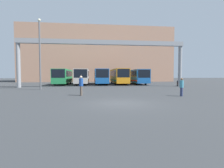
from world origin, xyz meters
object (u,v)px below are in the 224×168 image
at_px(bus_slot_2, 101,76).
at_px(lamp_post, 40,52).
at_px(pedestrian_mid_right, 182,87).
at_px(bus_slot_1, 82,76).
at_px(tire_stack, 180,83).
at_px(bus_slot_0, 63,76).
at_px(bus_slot_3, 119,75).
at_px(pedestrian_near_center, 81,85).
at_px(bus_slot_4, 136,76).

xyz_separation_m(bus_slot_2, lamp_post, (-8.53, -12.76, 3.16)).
height_order(bus_slot_2, pedestrian_mid_right, bus_slot_2).
relative_size(bus_slot_1, lamp_post, 1.32).
height_order(tire_stack, lamp_post, lamp_post).
distance_m(bus_slot_0, tire_stack, 22.53).
xyz_separation_m(bus_slot_1, bus_slot_3, (7.71, -0.21, 0.06)).
height_order(bus_slot_3, pedestrian_near_center, bus_slot_3).
height_order(bus_slot_2, lamp_post, lamp_post).
height_order(bus_slot_1, tire_stack, bus_slot_1).
height_order(bus_slot_4, pedestrian_mid_right, bus_slot_4).
bearing_deg(bus_slot_3, tire_stack, -43.27).
xyz_separation_m(bus_slot_1, pedestrian_near_center, (0.97, -20.76, -0.79)).
bearing_deg(lamp_post, pedestrian_near_center, -51.61).
distance_m(bus_slot_4, pedestrian_mid_right, 22.17).
xyz_separation_m(bus_slot_2, tire_stack, (13.14, -8.08, -1.30)).
bearing_deg(tire_stack, lamp_post, -167.81).
bearing_deg(bus_slot_0, bus_slot_1, 7.75).
xyz_separation_m(bus_slot_4, pedestrian_mid_right, (-1.52, -22.11, -0.86)).
height_order(pedestrian_mid_right, tire_stack, pedestrian_mid_right).
relative_size(bus_slot_2, pedestrian_near_center, 5.58).
xyz_separation_m(bus_slot_3, lamp_post, (-12.39, -13.43, 3.11)).
height_order(pedestrian_near_center, tire_stack, pedestrian_near_center).
xyz_separation_m(bus_slot_0, bus_slot_4, (15.42, 0.29, -0.02)).
height_order(bus_slot_3, bus_slot_4, bus_slot_3).
xyz_separation_m(bus_slot_0, bus_slot_2, (7.71, -0.35, 0.02)).
relative_size(bus_slot_3, lamp_post, 1.28).
bearing_deg(bus_slot_1, bus_slot_0, -172.25).
xyz_separation_m(bus_slot_2, pedestrian_near_center, (-2.89, -19.88, -0.79)).
relative_size(pedestrian_near_center, lamp_post, 0.20).
xyz_separation_m(bus_slot_2, bus_slot_4, (7.71, 0.65, -0.03)).
relative_size(bus_slot_0, lamp_post, 1.21).
bearing_deg(tire_stack, bus_slot_1, 152.22).
relative_size(bus_slot_4, lamp_post, 1.27).
bearing_deg(pedestrian_mid_right, bus_slot_0, 41.00).
xyz_separation_m(bus_slot_4, lamp_post, (-16.24, -13.41, 3.19)).
bearing_deg(pedestrian_near_center, bus_slot_0, 3.39).
relative_size(bus_slot_1, bus_slot_4, 1.04).
distance_m(bus_slot_2, lamp_post, 15.67).
bearing_deg(bus_slot_3, bus_slot_0, -178.44).
height_order(bus_slot_4, lamp_post, lamp_post).
distance_m(bus_slot_3, tire_stack, 12.83).
xyz_separation_m(bus_slot_3, bus_slot_4, (3.86, -0.02, -0.08)).
bearing_deg(bus_slot_1, tire_stack, -27.78).
distance_m(bus_slot_0, bus_slot_2, 7.72).
relative_size(bus_slot_2, tire_stack, 9.93).
bearing_deg(bus_slot_4, tire_stack, -58.08).
distance_m(tire_stack, lamp_post, 22.62).
distance_m(bus_slot_0, bus_slot_4, 15.42).
bearing_deg(bus_slot_4, lamp_post, -140.47).
relative_size(bus_slot_4, tire_stack, 11.18).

